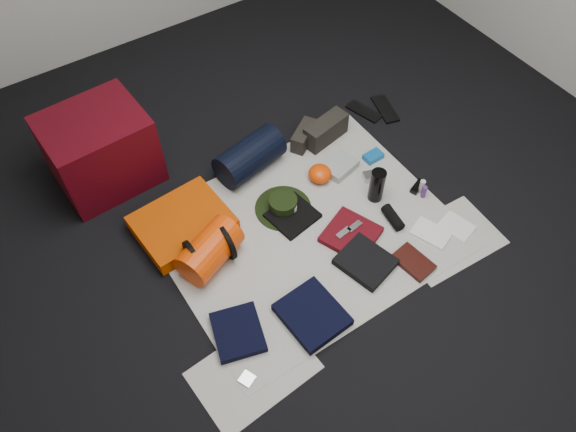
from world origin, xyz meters
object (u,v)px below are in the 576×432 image
red_cabinet (100,150)px  paperback_book (413,262)px  sleeping_pad (183,224)px  compact_camera (372,176)px  navy_duffel (250,156)px  water_bottle (377,185)px  stuff_sack (210,250)px

red_cabinet → paperback_book: 1.94m
sleeping_pad → paperback_book: bearing=-44.0°
compact_camera → paperback_book: bearing=-88.1°
sleeping_pad → navy_duffel: (0.57, 0.18, 0.07)m
water_bottle → red_cabinet: bearing=140.4°
sleeping_pad → navy_duffel: bearing=17.9°
sleeping_pad → compact_camera: bearing=-14.8°
red_cabinet → navy_duffel: (0.77, -0.44, -0.12)m
red_cabinet → stuff_sack: size_ratio=1.60×
navy_duffel → compact_camera: 0.77m
stuff_sack → water_bottle: water_bottle is taller
red_cabinet → paperback_book: (1.16, -1.54, -0.22)m
sleeping_pad → paperback_book: sleeping_pad is taller
compact_camera → paperback_book: size_ratio=0.50×
navy_duffel → compact_camera: bearing=-51.3°
stuff_sack → navy_duffel: bearing=41.1°
red_cabinet → paperback_book: bearing=-56.1°
red_cabinet → water_bottle: red_cabinet is taller
stuff_sack → water_bottle: size_ratio=1.59×
paperback_book → red_cabinet: bearing=118.6°
sleeping_pad → paperback_book: (0.96, -0.92, -0.03)m
water_bottle → sleeping_pad: bearing=158.1°
navy_duffel → compact_camera: size_ratio=3.91×
red_cabinet → navy_duffel: bearing=-32.5°
stuff_sack → paperback_book: (0.93, -0.64, -0.09)m
paperback_book → navy_duffel: bearing=101.1°
water_bottle → navy_duffel: bearing=129.5°
sleeping_pad → paperback_book: 1.33m
water_bottle → paperback_book: (-0.12, -0.49, -0.10)m
red_cabinet → water_bottle: size_ratio=2.54×
compact_camera → stuff_sack: bearing=-161.1°
sleeping_pad → stuff_sack: bearing=-84.4°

